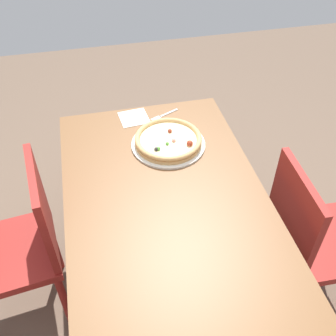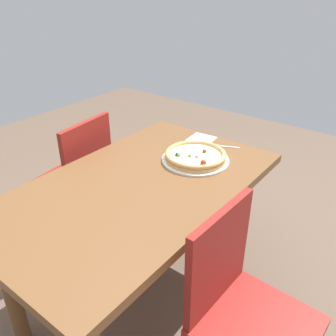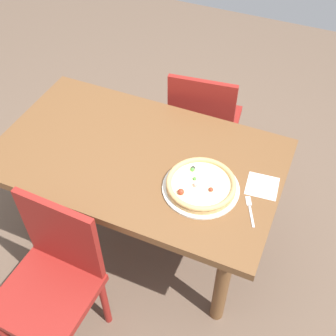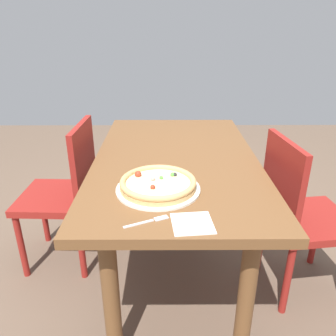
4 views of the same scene
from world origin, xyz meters
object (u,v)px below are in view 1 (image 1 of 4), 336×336
at_px(napkin, 134,118).
at_px(chair_far, 24,244).
at_px(plate, 168,144).
at_px(dining_table, 168,219).
at_px(pizza, 168,140).
at_px(chair_near, 309,238).
at_px(fork, 163,116).

bearing_deg(napkin, chair_far, 129.28).
xyz_separation_m(plate, napkin, (0.25, 0.12, -0.00)).
distance_m(dining_table, pizza, 0.39).
bearing_deg(chair_near, dining_table, -99.31).
height_order(chair_near, pizza, chair_near).
height_order(chair_near, fork, chair_near).
relative_size(dining_table, chair_far, 1.60).
relative_size(dining_table, fork, 8.87).
bearing_deg(fork, chair_far, 7.77).
height_order(plate, fork, plate).
distance_m(chair_near, fork, 0.92).
height_order(fork, napkin, fork).
bearing_deg(fork, chair_near, 101.30).
relative_size(chair_far, pizza, 2.77).
relative_size(chair_near, chair_far, 1.00).
xyz_separation_m(chair_near, pizza, (0.48, 0.54, 0.28)).
distance_m(pizza, fork, 0.24).
bearing_deg(napkin, dining_table, -176.20).
relative_size(chair_far, fork, 5.53).
relative_size(plate, pizza, 1.11).
distance_m(fork, napkin, 0.15).
xyz_separation_m(dining_table, chair_near, (-0.13, -0.62, -0.15)).
bearing_deg(chair_near, fork, -141.98).
bearing_deg(chair_near, plate, -129.54).
xyz_separation_m(chair_near, plate, (0.48, 0.54, 0.26)).
bearing_deg(chair_far, dining_table, -108.56).
bearing_deg(napkin, pizza, -153.69).
height_order(dining_table, chair_near, chair_near).
bearing_deg(dining_table, napkin, 3.80).
distance_m(chair_near, pizza, 0.78).
height_order(dining_table, pizza, pizza).
bearing_deg(chair_near, chair_far, -99.32).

